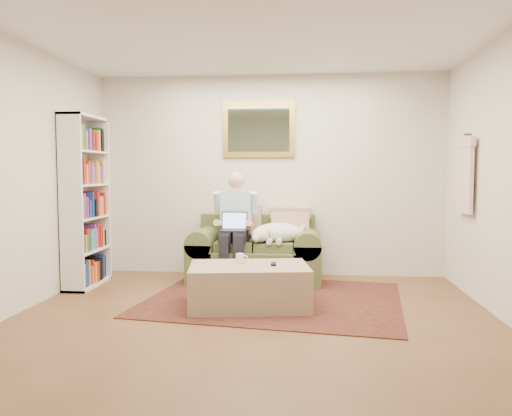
% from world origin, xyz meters
% --- Properties ---
extents(room_shell, '(4.51, 5.00, 2.61)m').
position_xyz_m(room_shell, '(0.00, 0.35, 1.30)').
color(room_shell, brown).
rests_on(room_shell, ground).
extents(rug, '(2.85, 2.41, 0.01)m').
position_xyz_m(rug, '(0.15, 1.18, 0.01)').
color(rug, black).
rests_on(rug, room_shell).
extents(sofa, '(1.60, 0.81, 0.96)m').
position_xyz_m(sofa, '(-0.14, 2.06, 0.28)').
color(sofa, brown).
rests_on(sofa, room_shell).
extents(seated_man, '(0.53, 0.75, 1.35)m').
position_xyz_m(seated_man, '(-0.38, 1.91, 0.67)').
color(seated_man, '#8CB9D8').
rests_on(seated_man, sofa).
extents(laptop, '(0.31, 0.25, 0.22)m').
position_xyz_m(laptop, '(-0.38, 1.85, 0.71)').
color(laptop, black).
rests_on(laptop, seated_man).
extents(sleeping_dog, '(0.66, 0.41, 0.24)m').
position_xyz_m(sleeping_dog, '(0.15, 1.98, 0.61)').
color(sleeping_dog, white).
rests_on(sleeping_dog, sofa).
extents(ottoman, '(1.27, 0.91, 0.42)m').
position_xyz_m(ottoman, '(-0.08, 0.84, 0.21)').
color(ottoman, tan).
rests_on(ottoman, room_shell).
extents(coffee_mug, '(0.08, 0.08, 0.10)m').
position_xyz_m(coffee_mug, '(-0.18, 0.92, 0.47)').
color(coffee_mug, white).
rests_on(coffee_mug, ottoman).
extents(tv_remote, '(0.05, 0.15, 0.02)m').
position_xyz_m(tv_remote, '(0.16, 0.88, 0.43)').
color(tv_remote, black).
rests_on(tv_remote, ottoman).
extents(bookshelf, '(0.28, 0.80, 2.00)m').
position_xyz_m(bookshelf, '(-2.10, 1.60, 1.00)').
color(bookshelf, white).
rests_on(bookshelf, room_shell).
extents(wall_mirror, '(0.94, 0.04, 0.72)m').
position_xyz_m(wall_mirror, '(-0.14, 2.47, 1.90)').
color(wall_mirror, gold).
rests_on(wall_mirror, room_shell).
extents(hanging_shirt, '(0.06, 0.52, 0.90)m').
position_xyz_m(hanging_shirt, '(2.19, 1.60, 1.35)').
color(hanging_shirt, beige).
rests_on(hanging_shirt, room_shell).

